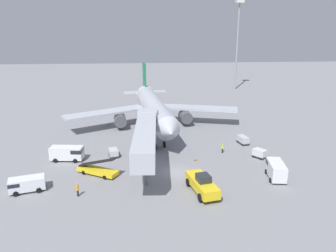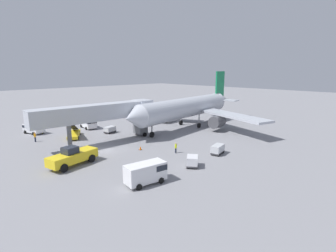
{
  "view_description": "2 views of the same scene",
  "coord_description": "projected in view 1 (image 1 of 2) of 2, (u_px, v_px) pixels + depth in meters",
  "views": [
    {
      "loc": [
        -4.89,
        -45.51,
        21.09
      ],
      "look_at": [
        -0.27,
        11.83,
        3.65
      ],
      "focal_mm": 35.69,
      "sensor_mm": 36.0,
      "label": 1
    },
    {
      "loc": [
        35.41,
        -20.54,
        12.67
      ],
      "look_at": [
        0.12,
        13.93,
        1.93
      ],
      "focal_mm": 27.68,
      "sensor_mm": 36.0,
      "label": 2
    }
  ],
  "objects": [
    {
      "name": "airplane_at_gate",
      "position": [
        153.0,
        108.0,
        70.37
      ],
      "size": [
        37.43,
        37.14,
        12.3
      ],
      "color": "#B7BCC6",
      "rests_on": "ground"
    },
    {
      "name": "ground_crew_worker_foreground",
      "position": [
        78.0,
        189.0,
        42.63
      ],
      "size": [
        0.47,
        0.47,
        1.81
      ],
      "color": "#1E2333",
      "rests_on": "ground"
    },
    {
      "name": "jet_bridge",
      "position": [
        146.0,
        134.0,
        50.48
      ],
      "size": [
        4.37,
        22.11,
        6.97
      ],
      "color": "#B2B7C1",
      "rests_on": "ground"
    },
    {
      "name": "ground_plane",
      "position": [
        176.0,
        172.0,
        49.9
      ],
      "size": [
        300.0,
        300.0,
        0.0
      ],
      "primitive_type": "plane",
      "color": "gray"
    },
    {
      "name": "baggage_cart_mid_center",
      "position": [
        243.0,
        140.0,
        61.61
      ],
      "size": [
        1.83,
        2.75,
        1.44
      ],
      "color": "#38383D",
      "rests_on": "ground"
    },
    {
      "name": "baggage_cart_rear_right",
      "position": [
        113.0,
        152.0,
        55.59
      ],
      "size": [
        1.88,
        2.51,
        1.31
      ],
      "color": "#38383D",
      "rests_on": "ground"
    },
    {
      "name": "apron_light_mast",
      "position": [
        238.0,
        30.0,
        108.46
      ],
      "size": [
        2.4,
        2.4,
        28.87
      ],
      "color": "#93969B",
      "rests_on": "ground"
    },
    {
      "name": "pushback_tug",
      "position": [
        202.0,
        184.0,
        43.47
      ],
      "size": [
        3.66,
        7.11,
        2.68
      ],
      "color": "yellow",
      "rests_on": "ground"
    },
    {
      "name": "ground_crew_worker_midground",
      "position": [
        222.0,
        148.0,
        57.19
      ],
      "size": [
        0.36,
        0.36,
        1.66
      ],
      "color": "#1E2333",
      "rests_on": "ground"
    },
    {
      "name": "belt_loader_truck",
      "position": [
        98.0,
        170.0,
        48.93
      ],
      "size": [
        6.41,
        4.83,
        3.07
      ],
      "color": "yellow",
      "rests_on": "ground"
    },
    {
      "name": "service_van_rear_left",
      "position": [
        68.0,
        153.0,
        53.91
      ],
      "size": [
        5.38,
        2.73,
        2.32
      ],
      "color": "white",
      "rests_on": "ground"
    },
    {
      "name": "safety_cone_alpha",
      "position": [
        196.0,
        159.0,
        54.14
      ],
      "size": [
        0.44,
        0.44,
        0.67
      ],
      "color": "black",
      "rests_on": "ground"
    },
    {
      "name": "service_van_far_left",
      "position": [
        26.0,
        184.0,
        43.88
      ],
      "size": [
        4.88,
        3.19,
        1.87
      ],
      "color": "white",
      "rests_on": "ground"
    },
    {
      "name": "baggage_cart_near_right",
      "position": [
        260.0,
        153.0,
        55.12
      ],
      "size": [
        2.4,
        2.51,
        1.46
      ],
      "color": "#38383D",
      "rests_on": "ground"
    },
    {
      "name": "service_van_far_right",
      "position": [
        276.0,
        169.0,
        47.69
      ],
      "size": [
        2.78,
        4.9,
        2.38
      ],
      "color": "white",
      "rests_on": "ground"
    }
  ]
}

